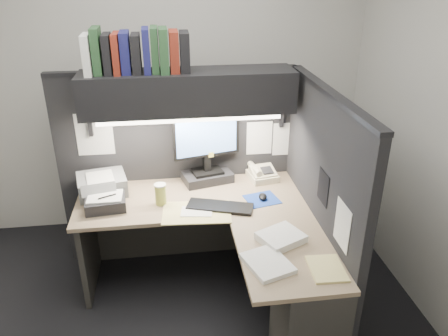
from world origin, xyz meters
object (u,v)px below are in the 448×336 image
at_px(overhead_shelf, 188,92).
at_px(keyboard, 220,207).
at_px(coffee_cup, 161,195).
at_px(monitor, 207,155).
at_px(telephone, 263,174).
at_px(desk, 244,270).
at_px(printer, 102,184).
at_px(notebook_stack, 106,203).

distance_m(overhead_shelf, keyboard, 0.87).
bearing_deg(coffee_cup, monitor, 40.85).
bearing_deg(monitor, telephone, -17.09).
bearing_deg(keyboard, monitor, 114.18).
bearing_deg(desk, printer, 143.79).
bearing_deg(overhead_shelf, notebook_stack, -157.47).
relative_size(monitor, telephone, 2.58).
bearing_deg(telephone, coffee_cup, -169.94).
distance_m(telephone, coffee_cup, 0.88).
bearing_deg(keyboard, notebook_stack, -170.11).
bearing_deg(monitor, desk, -92.24).
distance_m(overhead_shelf, coffee_cup, 0.78).
height_order(monitor, coffee_cup, monitor).
xyz_separation_m(overhead_shelf, keyboard, (0.18, -0.39, -0.76)).
height_order(overhead_shelf, notebook_stack, overhead_shelf).
xyz_separation_m(desk, coffee_cup, (-0.54, 0.49, 0.36)).
height_order(keyboard, printer, printer).
bearing_deg(overhead_shelf, printer, -177.82).
bearing_deg(overhead_shelf, telephone, 3.41).
distance_m(keyboard, telephone, 0.59).
height_order(keyboard, coffee_cup, coffee_cup).
relative_size(keyboard, telephone, 2.13).
height_order(overhead_shelf, printer, overhead_shelf).
xyz_separation_m(overhead_shelf, printer, (-0.69, -0.03, -0.70)).
xyz_separation_m(overhead_shelf, coffee_cup, (-0.24, -0.27, -0.69)).
xyz_separation_m(telephone, notebook_stack, (-1.23, -0.30, -0.00)).
distance_m(overhead_shelf, notebook_stack, 1.01).
relative_size(telephone, notebook_stack, 0.80).
bearing_deg(desk, overhead_shelf, 111.79).
height_order(keyboard, telephone, telephone).
height_order(overhead_shelf, coffee_cup, overhead_shelf).
height_order(coffee_cup, printer, coffee_cup).
height_order(telephone, notebook_stack, telephone).
distance_m(overhead_shelf, monitor, 0.56).
relative_size(overhead_shelf, telephone, 6.91).
relative_size(desk, notebook_stack, 6.03).
xyz_separation_m(monitor, coffee_cup, (-0.38, -0.33, -0.15)).
bearing_deg(telephone, printer, 172.95).
distance_m(monitor, coffee_cup, 0.52).
bearing_deg(keyboard, coffee_cup, -177.70).
bearing_deg(overhead_shelf, desk, -68.21).
distance_m(telephone, printer, 1.28).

